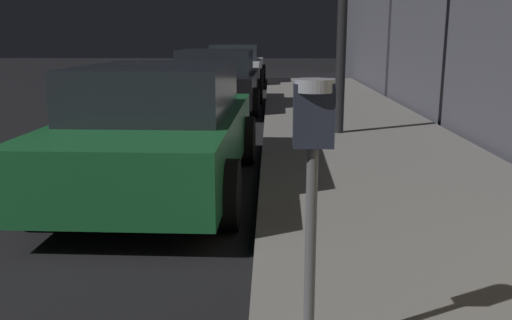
% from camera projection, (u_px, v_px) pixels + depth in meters
% --- Properties ---
extents(sidewalk, '(3.20, 36.00, 0.15)m').
position_uv_depth(sidewalk, '(507.00, 312.00, 3.39)').
color(sidewalk, slate).
rests_on(sidewalk, ground).
extents(parking_meter, '(0.19, 0.19, 1.41)m').
position_uv_depth(parking_meter, '(313.00, 152.00, 2.59)').
color(parking_meter, '#59595B').
rests_on(parking_meter, sidewalk).
extents(car_green, '(2.11, 4.31, 1.43)m').
position_uv_depth(car_green, '(160.00, 128.00, 6.24)').
color(car_green, '#19592D').
rests_on(car_green, ground).
extents(car_black, '(2.12, 4.09, 1.43)m').
position_uv_depth(car_black, '(217.00, 81.00, 12.90)').
color(car_black, black).
rests_on(car_black, ground).
extents(car_white, '(2.13, 4.23, 1.43)m').
position_uv_depth(car_white, '(236.00, 65.00, 19.66)').
color(car_white, silver).
rests_on(car_white, ground).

